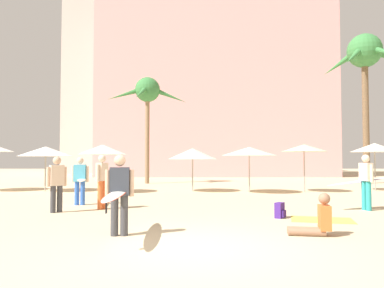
# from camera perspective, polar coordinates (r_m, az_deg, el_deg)

# --- Properties ---
(ground) EXTENTS (120.00, 120.00, 0.00)m
(ground) POSITION_cam_1_polar(r_m,az_deg,el_deg) (6.99, -0.10, -15.50)
(ground) COLOR #C6B28C
(hotel_pink) EXTENTS (22.46, 9.57, 18.51)m
(hotel_pink) POSITION_cam_1_polar(r_m,az_deg,el_deg) (39.33, 3.36, 8.83)
(hotel_pink) COLOR pink
(hotel_pink) RESTS_ON ground
(hotel_tower_gray) EXTENTS (17.87, 9.29, 25.79)m
(hotel_tower_gray) POSITION_cam_1_polar(r_m,az_deg,el_deg) (49.31, -7.38, 10.87)
(hotel_tower_gray) COLOR #BCB7AD
(hotel_tower_gray) RESTS_ON ground
(palm_tree_far_left) EXTENTS (5.39, 5.25, 7.18)m
(palm_tree_far_left) POSITION_cam_1_polar(r_m,az_deg,el_deg) (25.80, -6.80, 7.46)
(palm_tree_far_left) COLOR #896B4C
(palm_tree_far_left) RESTS_ON ground
(palm_tree_left) EXTENTS (5.54, 5.68, 10.17)m
(palm_tree_left) POSITION_cam_1_polar(r_m,az_deg,el_deg) (28.75, 24.79, 11.70)
(palm_tree_left) COLOR brown
(palm_tree_left) RESTS_ON ground
(cafe_umbrella_0) EXTENTS (2.34, 2.34, 2.32)m
(cafe_umbrella_0) POSITION_cam_1_polar(r_m,az_deg,el_deg) (18.78, -13.40, -0.83)
(cafe_umbrella_0) COLOR gray
(cafe_umbrella_0) RESTS_ON ground
(cafe_umbrella_1) EXTENTS (2.69, 2.69, 2.21)m
(cafe_umbrella_1) POSITION_cam_1_polar(r_m,az_deg,el_deg) (18.37, 8.69, -1.11)
(cafe_umbrella_1) COLOR gray
(cafe_umbrella_1) RESTS_ON ground
(cafe_umbrella_2) EXTENTS (2.39, 2.39, 2.44)m
(cafe_umbrella_2) POSITION_cam_1_polar(r_m,az_deg,el_deg) (21.36, 25.98, -0.49)
(cafe_umbrella_2) COLOR gray
(cafe_umbrella_2) RESTS_ON ground
(cafe_umbrella_4) EXTENTS (2.23, 2.23, 2.35)m
(cafe_umbrella_4) POSITION_cam_1_polar(r_m,az_deg,el_deg) (19.45, 16.65, -0.60)
(cafe_umbrella_4) COLOR gray
(cafe_umbrella_4) RESTS_ON ground
(cafe_umbrella_5) EXTENTS (2.47, 2.47, 2.17)m
(cafe_umbrella_5) POSITION_cam_1_polar(r_m,az_deg,el_deg) (18.89, 0.10, -1.49)
(cafe_umbrella_5) COLOR gray
(cafe_umbrella_5) RESTS_ON ground
(cafe_umbrella_6) EXTENTS (2.72, 2.72, 2.26)m
(cafe_umbrella_6) POSITION_cam_1_polar(r_m,az_deg,el_deg) (20.41, -21.32, -1.06)
(cafe_umbrella_6) COLOR gray
(cafe_umbrella_6) RESTS_ON ground
(beach_towel) EXTENTS (1.77, 1.37, 0.01)m
(beach_towel) POSITION_cam_1_polar(r_m,az_deg,el_deg) (10.62, 19.13, -10.81)
(beach_towel) COLOR #F4CC4C
(beach_towel) RESTS_ON ground
(backpack) EXTENTS (0.34, 0.35, 0.42)m
(backpack) POSITION_cam_1_polar(r_m,az_deg,el_deg) (10.64, 13.22, -9.81)
(backpack) COLOR #422282
(backpack) RESTS_ON ground
(person_far_left) EXTENTS (0.61, 2.95, 1.69)m
(person_far_left) POSITION_cam_1_polar(r_m,az_deg,el_deg) (7.95, -11.09, -7.20)
(person_far_left) COLOR #3D3D42
(person_far_left) RESTS_ON ground
(person_far_right) EXTENTS (0.91, 0.51, 0.89)m
(person_far_right) POSITION_cam_1_polar(r_m,az_deg,el_deg) (8.45, 18.48, -10.93)
(person_far_right) COLOR #936B51
(person_far_right) RESTS_ON ground
(person_near_left) EXTENTS (1.03, 2.86, 1.68)m
(person_near_left) POSITION_cam_1_polar(r_m,az_deg,el_deg) (13.93, -16.48, -5.09)
(person_near_left) COLOR blue
(person_near_left) RESTS_ON ground
(person_mid_right) EXTENTS (2.73, 1.34, 1.75)m
(person_mid_right) POSITION_cam_1_polar(r_m,az_deg,el_deg) (13.17, 24.71, -5.01)
(person_mid_right) COLOR teal
(person_mid_right) RESTS_ON ground
(person_near_right) EXTENTS (0.34, 0.60, 1.75)m
(person_near_right) POSITION_cam_1_polar(r_m,az_deg,el_deg) (12.47, -13.50, -5.22)
(person_near_right) COLOR orange
(person_near_right) RESTS_ON ground
(person_mid_left) EXTENTS (0.53, 0.45, 1.68)m
(person_mid_left) POSITION_cam_1_polar(r_m,az_deg,el_deg) (12.09, -19.85, -5.42)
(person_mid_left) COLOR #3D3D42
(person_mid_left) RESTS_ON ground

